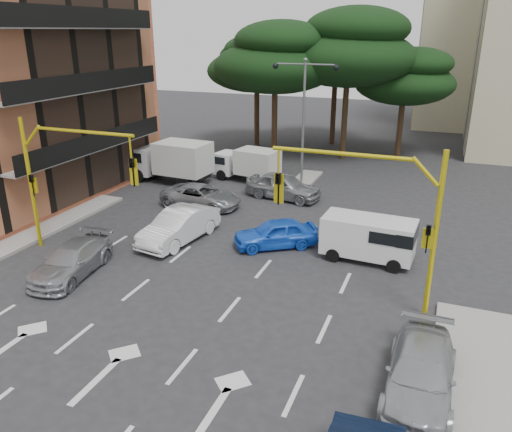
% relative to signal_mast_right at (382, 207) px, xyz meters
% --- Properties ---
extents(ground, '(120.00, 120.00, 0.00)m').
position_rel_signal_mast_right_xyz_m(ground, '(-6.80, -1.99, -3.88)').
color(ground, '#28282B').
rests_on(ground, ground).
extents(median_strip, '(1.40, 6.00, 0.15)m').
position_rel_signal_mast_right_xyz_m(median_strip, '(-6.80, 14.01, -3.81)').
color(median_strip, gray).
rests_on(median_strip, ground).
extents(apartment_beige_far, '(16.20, 12.15, 16.70)m').
position_rel_signal_mast_right_xyz_m(apartment_beige_far, '(6.15, 42.01, 4.47)').
color(apartment_beige_far, '#C3BB92').
rests_on(apartment_beige_far, ground).
extents(pine_left_near, '(9.15, 9.15, 10.23)m').
position_rel_signal_mast_right_xyz_m(pine_left_near, '(-10.75, 19.96, 3.72)').
color(pine_left_near, '#382616').
rests_on(pine_left_near, ground).
extents(pine_center, '(9.98, 9.98, 11.16)m').
position_rel_signal_mast_right_xyz_m(pine_center, '(-5.75, 21.96, 4.41)').
color(pine_center, '#382616').
rests_on(pine_center, ground).
extents(pine_left_far, '(8.32, 8.32, 9.30)m').
position_rel_signal_mast_right_xyz_m(pine_left_far, '(-13.75, 23.96, 3.03)').
color(pine_left_far, '#382616').
rests_on(pine_left_far, ground).
extents(pine_right, '(7.49, 7.49, 8.37)m').
position_rel_signal_mast_right_xyz_m(pine_right, '(-1.75, 23.96, 2.33)').
color(pine_right, '#382616').
rests_on(pine_right, ground).
extents(pine_back, '(9.15, 9.15, 10.23)m').
position_rel_signal_mast_right_xyz_m(pine_back, '(-7.75, 26.96, 3.72)').
color(pine_back, '#382616').
rests_on(pine_back, ground).
extents(signal_mast_right, '(5.79, 0.37, 6.00)m').
position_rel_signal_mast_right_xyz_m(signal_mast_right, '(0.00, 0.00, 0.00)').
color(signal_mast_right, yellow).
rests_on(signal_mast_right, ground).
extents(signal_mast_left, '(5.79, 0.37, 6.00)m').
position_rel_signal_mast_right_xyz_m(signal_mast_left, '(-13.61, 0.00, 0.00)').
color(signal_mast_left, yellow).
rests_on(signal_mast_left, ground).
extents(street_lamp_center, '(4.16, 0.36, 7.77)m').
position_rel_signal_mast_right_xyz_m(street_lamp_center, '(-6.80, 14.01, 1.54)').
color(street_lamp_center, slate).
rests_on(street_lamp_center, median_strip).
extents(car_white_hatch, '(2.32, 4.89, 1.55)m').
position_rel_signal_mast_right_xyz_m(car_white_hatch, '(-9.58, 2.85, -3.11)').
color(car_white_hatch, silver).
rests_on(car_white_hatch, ground).
extents(car_blue_compact, '(4.10, 3.44, 1.32)m').
position_rel_signal_mast_right_xyz_m(car_blue_compact, '(-5.09, 3.90, -3.22)').
color(car_blue_compact, blue).
rests_on(car_blue_compact, ground).
extents(car_silver_wagon, '(2.33, 4.59, 1.28)m').
position_rel_signal_mast_right_xyz_m(car_silver_wagon, '(-11.97, -1.82, -3.25)').
color(car_silver_wagon, '#96989D').
rests_on(car_silver_wagon, ground).
extents(car_silver_cross_a, '(4.67, 2.31, 1.27)m').
position_rel_signal_mast_right_xyz_m(car_silver_cross_a, '(-10.87, 7.64, -3.25)').
color(car_silver_cross_a, gray).
rests_on(car_silver_cross_a, ground).
extents(car_silver_cross_b, '(4.75, 2.45, 1.55)m').
position_rel_signal_mast_right_xyz_m(car_silver_cross_b, '(-7.00, 10.78, -3.11)').
color(car_silver_cross_b, '#95989C').
rests_on(car_silver_cross_b, ground).
extents(car_silver_parked, '(1.85, 4.49, 1.30)m').
position_rel_signal_mast_right_xyz_m(car_silver_parked, '(1.90, -4.12, -3.23)').
color(car_silver_parked, '#9FA2A7').
rests_on(car_silver_parked, ground).
extents(van_white, '(3.99, 1.97, 1.95)m').
position_rel_signal_mast_right_xyz_m(van_white, '(-0.90, 4.03, -2.91)').
color(van_white, silver).
rests_on(van_white, ground).
extents(box_truck_a, '(5.72, 2.72, 2.74)m').
position_rel_signal_mast_right_xyz_m(box_truck_a, '(-15.03, 11.41, -2.51)').
color(box_truck_a, silver).
rests_on(box_truck_a, ground).
extents(box_truck_b, '(4.68, 2.54, 2.19)m').
position_rel_signal_mast_right_xyz_m(box_truck_b, '(-10.44, 13.51, -2.79)').
color(box_truck_b, white).
rests_on(box_truck_b, ground).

